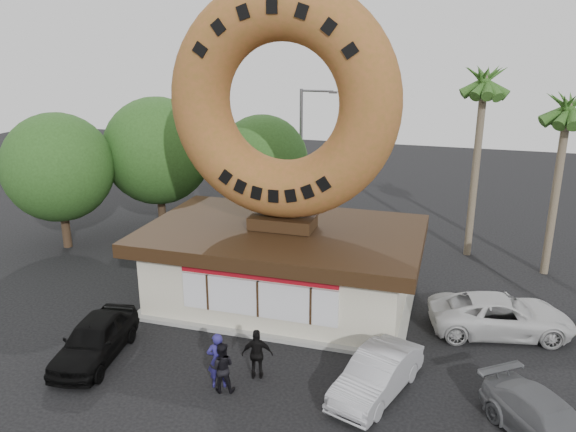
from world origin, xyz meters
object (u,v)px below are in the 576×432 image
Objects in this scene: giant_donut at (282,103)px; street_lamp at (303,152)px; donut_shop at (283,263)px; person_center at (222,367)px; person_right at (257,354)px; person_left at (218,360)px; car_white at (501,315)px; car_grey at (549,425)px; car_black at (95,339)px; car_silver at (377,374)px.

street_lamp is at bearing 100.51° from giant_donut.
giant_donut is at bearing 90.00° from donut_shop.
giant_donut is (0.00, 0.02, 6.56)m from donut_shop.
street_lamp is at bearing -99.17° from person_center.
person_center is 1.30m from person_right.
giant_donut reaches higher than person_center.
person_left is at bearing -56.41° from person_center.
donut_shop is 6.49× the size of person_right.
person_right is (0.86, -5.54, -0.90)m from donut_shop.
street_lamp is 1.52× the size of car_white.
car_grey is at bearing 159.96° from person_right.
person_center is 4.98m from car_black.
car_grey is at bearing 158.74° from person_left.
person_left reaches higher than car_black.
giant_donut is 4.81× the size of person_left.
street_lamp is 17.06m from person_center.
person_center reaches higher than car_white.
person_right reaches higher than car_grey.
person_center is (0.03, -6.54, -0.93)m from donut_shop.
person_left reaches higher than person_right.
person_center reaches higher than car_silver.
person_center is 0.32× the size of car_white.
giant_donut is 2.10× the size of car_black.
car_silver is at bearing -48.38° from donut_shop.
car_silver is at bearing 130.90° from car_white.
person_center is at bearing -14.03° from car_black.
car_grey is (11.39, -16.29, -3.85)m from street_lamp.
person_center is at bearing 35.42° from person_right.
giant_donut is at bearing -96.47° from person_right.
donut_shop is 6.56m from giant_donut.
giant_donut is at bearing 110.22° from car_grey.
giant_donut is 10.44m from car_silver.
person_center is at bearing 117.47° from person_left.
car_white is at bearing -44.01° from street_lamp.
donut_shop is at bearing 110.28° from car_grey.
car_black is at bearing -156.82° from car_silver.
car_black reaches higher than car_white.
person_right is (1.03, 0.82, -0.08)m from person_left.
person_left is at bearing -12.16° from car_black.
person_center is 10.74m from car_white.
person_right is at bearing -3.32° from car_black.
car_silver is at bearing 168.44° from person_right.
car_silver is at bearing 170.58° from person_left.
giant_donut is 2.08× the size of car_grey.
donut_shop is at bearing 42.52° from car_black.
person_center is (0.21, -0.18, -0.11)m from person_left.
giant_donut is at bearing -79.49° from street_lamp.
person_center is 0.41× the size of car_silver.
car_black is 9.66m from car_silver.
donut_shop is 2.60× the size of car_black.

